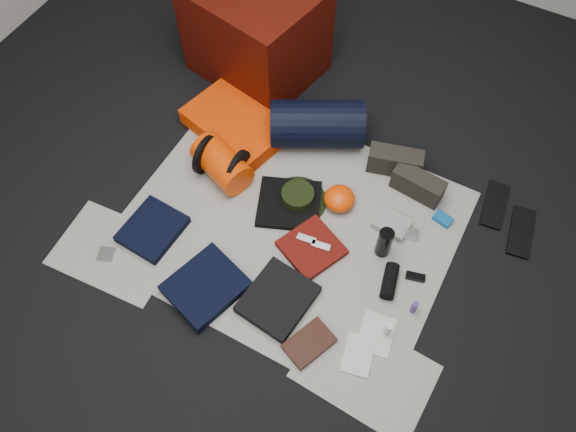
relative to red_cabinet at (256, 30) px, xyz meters
The scene contains 37 objects.
floor 1.17m from the red_cabinet, 52.00° to the right, with size 4.50×4.50×0.02m, color black.
newspaper_mat 1.17m from the red_cabinet, 52.00° to the right, with size 1.60×1.30×0.01m, color #B3B3A5.
newspaper_sheet_front_left 1.47m from the red_cabinet, 90.04° to the right, with size 0.58×0.40×0.00m, color #B3B3A5.
newspaper_sheet_front_right 1.96m from the red_cabinet, 45.95° to the right, with size 0.58×0.40×0.00m, color #B3B3A5.
red_cabinet is the anchor object (origin of this frame).
sleeping_pad 0.52m from the red_cabinet, 71.22° to the right, with size 0.56×0.45×0.10m, color #F73C02.
stuff_sack 0.84m from the red_cabinet, 73.51° to the right, with size 0.19×0.19×0.32m, color #E83B03.
sack_strap_left 0.81m from the red_cabinet, 80.43° to the right, with size 0.22×0.22×0.03m, color black.
sack_strap_right 0.87m from the red_cabinet, 67.05° to the right, with size 0.22×0.22×0.03m, color black.
navy_duffel 0.68m from the red_cabinet, 30.73° to the right, with size 0.26×0.26×0.50m, color black.
boonie_brim 1.04m from the red_cabinet, 48.31° to the right, with size 0.31×0.31×0.01m, color black.
boonie_crown 1.03m from the red_cabinet, 48.31° to the right, with size 0.17×0.17×0.07m, color black.
hiking_boot_left 1.10m from the red_cabinet, 17.36° to the right, with size 0.28×0.11×0.14m, color black.
hiking_boot_right 1.27m from the red_cabinet, 18.56° to the right, with size 0.27×0.10×0.14m, color black.
flip_flop_left 1.63m from the red_cabinet, 10.06° to the right, with size 0.11×0.29×0.02m, color black.
flip_flop_right 1.81m from the red_cabinet, 12.08° to the right, with size 0.11×0.29×0.02m, color black.
trousers_navy_a 1.29m from the red_cabinet, 85.19° to the right, with size 0.26×0.30×0.05m, color black.
trousers_navy_b 1.51m from the red_cabinet, 69.84° to the right, with size 0.30×0.34×0.05m, color black.
trousers_charcoal 1.56m from the red_cabinet, 56.72° to the right, with size 0.28×0.32×0.05m, color black.
black_tshirt 1.05m from the red_cabinet, 51.12° to the right, with size 0.32×0.30×0.03m, color black.
red_shirt 1.32m from the red_cabinet, 48.35° to the right, with size 0.26×0.26×0.04m, color #5A0F09.
orange_stuff_sack 1.11m from the red_cabinet, 37.47° to the right, with size 0.16×0.16×0.11m, color #E83B03.
first_aid_pouch 1.36m from the red_cabinet, 29.50° to the right, with size 0.17×0.13×0.04m, color gray.
water_bottle 1.44m from the red_cabinet, 34.63° to the right, with size 0.07×0.07×0.18m, color black.
speaker 1.61m from the red_cabinet, 36.93° to the right, with size 0.07×0.07×0.18m, color black.
compact_camera 1.44m from the red_cabinet, 27.90° to the right, with size 0.09×0.05×0.04m, color silver.
cyan_case 1.49m from the red_cabinet, 19.94° to the right, with size 0.09×0.06×0.03m, color #0F5792.
toiletry_purple 1.77m from the red_cabinet, 35.83° to the right, with size 0.03×0.03×0.08m, color #432578.
toiletry_clear 1.82m from the red_cabinet, 41.12° to the right, with size 0.03×0.03×0.10m, color #B1B6B1.
paperback_book 1.79m from the red_cabinet, 52.66° to the right, with size 0.14×0.22×0.03m, color black.
map_booklet 1.88m from the red_cabinet, 46.17° to the right, with size 0.13×0.19×0.01m, color beige.
map_printout 1.82m from the red_cabinet, 42.56° to the right, with size 0.15×0.19×0.01m, color beige.
sunglasses 1.65m from the red_cabinet, 32.26° to the right, with size 0.09×0.04×0.02m, color black.
key_cluster 1.50m from the red_cabinet, 90.85° to the right, with size 0.08×0.08×0.01m, color silver.
tape_roll 1.03m from the red_cabinet, 49.17° to the right, with size 0.05×0.05×0.04m, color beige.
energy_bar_a 1.28m from the red_cabinet, 49.10° to the right, with size 0.10×0.04×0.01m, color silver.
energy_bar_b 1.33m from the red_cabinet, 46.45° to the right, with size 0.10×0.04×0.01m, color silver.
Camera 1 is at (0.66, -1.25, 2.50)m, focal length 35.00 mm.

